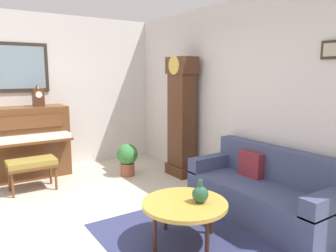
{
  "coord_description": "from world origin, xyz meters",
  "views": [
    {
      "loc": [
        3.55,
        -1.1,
        1.74
      ],
      "look_at": [
        -0.2,
        1.37,
        1.02
      ],
      "focal_mm": 34.59,
      "sensor_mm": 36.0,
      "label": 1
    }
  ],
  "objects_px": {
    "couch": "(264,192)",
    "potted_plant": "(127,157)",
    "piano_bench": "(32,164)",
    "grandfather_clock": "(181,120)",
    "coffee_table": "(185,205)",
    "piano": "(23,142)",
    "green_jug": "(200,194)",
    "mantel_clock": "(38,96)"
  },
  "relations": [
    {
      "from": "grandfather_clock",
      "to": "potted_plant",
      "type": "xyz_separation_m",
      "value": [
        -0.48,
        -0.8,
        -0.64
      ]
    },
    {
      "from": "mantel_clock",
      "to": "green_jug",
      "type": "xyz_separation_m",
      "value": [
        3.35,
        0.81,
        -0.83
      ]
    },
    {
      "from": "piano_bench",
      "to": "grandfather_clock",
      "type": "distance_m",
      "value": 2.46
    },
    {
      "from": "grandfather_clock",
      "to": "piano_bench",
      "type": "bearing_deg",
      "value": -104.66
    },
    {
      "from": "couch",
      "to": "coffee_table",
      "type": "distance_m",
      "value": 1.2
    },
    {
      "from": "piano",
      "to": "grandfather_clock",
      "type": "xyz_separation_m",
      "value": [
        1.36,
        2.3,
        0.36
      ]
    },
    {
      "from": "grandfather_clock",
      "to": "coffee_table",
      "type": "distance_m",
      "value": 2.38
    },
    {
      "from": "couch",
      "to": "potted_plant",
      "type": "xyz_separation_m",
      "value": [
        -2.39,
        -0.67,
        0.01
      ]
    },
    {
      "from": "piano",
      "to": "potted_plant",
      "type": "distance_m",
      "value": 1.76
    },
    {
      "from": "green_jug",
      "to": "grandfather_clock",
      "type": "bearing_deg",
      "value": 149.02
    },
    {
      "from": "mantel_clock",
      "to": "coffee_table",
      "type": "bearing_deg",
      "value": 11.88
    },
    {
      "from": "piano",
      "to": "green_jug",
      "type": "xyz_separation_m",
      "value": [
        3.35,
        1.1,
        -0.07
      ]
    },
    {
      "from": "coffee_table",
      "to": "green_jug",
      "type": "relative_size",
      "value": 3.67
    },
    {
      "from": "potted_plant",
      "to": "green_jug",
      "type": "bearing_deg",
      "value": -9.12
    },
    {
      "from": "grandfather_clock",
      "to": "mantel_clock",
      "type": "distance_m",
      "value": 2.46
    },
    {
      "from": "grandfather_clock",
      "to": "couch",
      "type": "relative_size",
      "value": 1.07
    },
    {
      "from": "grandfather_clock",
      "to": "green_jug",
      "type": "distance_m",
      "value": 2.36
    },
    {
      "from": "grandfather_clock",
      "to": "coffee_table",
      "type": "xyz_separation_m",
      "value": [
        1.9,
        -1.32,
        -0.55
      ]
    },
    {
      "from": "couch",
      "to": "potted_plant",
      "type": "distance_m",
      "value": 2.48
    },
    {
      "from": "piano_bench",
      "to": "couch",
      "type": "height_order",
      "value": "couch"
    },
    {
      "from": "piano_bench",
      "to": "green_jug",
      "type": "distance_m",
      "value": 2.83
    },
    {
      "from": "couch",
      "to": "coffee_table",
      "type": "bearing_deg",
      "value": -90.96
    },
    {
      "from": "green_jug",
      "to": "couch",
      "type": "bearing_deg",
      "value": 93.85
    },
    {
      "from": "grandfather_clock",
      "to": "coffee_table",
      "type": "height_order",
      "value": "grandfather_clock"
    },
    {
      "from": "potted_plant",
      "to": "couch",
      "type": "bearing_deg",
      "value": 15.63
    },
    {
      "from": "piano_bench",
      "to": "couch",
      "type": "xyz_separation_m",
      "value": [
        2.52,
        2.19,
        -0.09
      ]
    },
    {
      "from": "piano_bench",
      "to": "potted_plant",
      "type": "height_order",
      "value": "potted_plant"
    },
    {
      "from": "piano",
      "to": "grandfather_clock",
      "type": "height_order",
      "value": "grandfather_clock"
    },
    {
      "from": "grandfather_clock",
      "to": "green_jug",
      "type": "relative_size",
      "value": 8.46
    },
    {
      "from": "grandfather_clock",
      "to": "coffee_table",
      "type": "relative_size",
      "value": 2.31
    },
    {
      "from": "couch",
      "to": "coffee_table",
      "type": "xyz_separation_m",
      "value": [
        -0.02,
        -1.19,
        0.11
      ]
    },
    {
      "from": "grandfather_clock",
      "to": "couch",
      "type": "height_order",
      "value": "grandfather_clock"
    },
    {
      "from": "coffee_table",
      "to": "couch",
      "type": "bearing_deg",
      "value": 89.04
    },
    {
      "from": "couch",
      "to": "coffee_table",
      "type": "relative_size",
      "value": 2.16
    },
    {
      "from": "piano",
      "to": "piano_bench",
      "type": "bearing_deg",
      "value": -1.33
    },
    {
      "from": "piano_bench",
      "to": "grandfather_clock",
      "type": "bearing_deg",
      "value": 75.34
    },
    {
      "from": "coffee_table",
      "to": "potted_plant",
      "type": "distance_m",
      "value": 2.43
    },
    {
      "from": "piano",
      "to": "coffee_table",
      "type": "relative_size",
      "value": 1.64
    },
    {
      "from": "coffee_table",
      "to": "mantel_clock",
      "type": "bearing_deg",
      "value": -168.12
    },
    {
      "from": "piano",
      "to": "coffee_table",
      "type": "distance_m",
      "value": 3.41
    },
    {
      "from": "piano_bench",
      "to": "grandfather_clock",
      "type": "xyz_separation_m",
      "value": [
        0.61,
        2.31,
        0.56
      ]
    },
    {
      "from": "coffee_table",
      "to": "mantel_clock",
      "type": "height_order",
      "value": "mantel_clock"
    }
  ]
}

